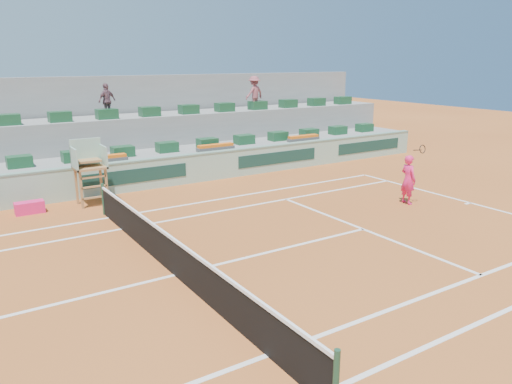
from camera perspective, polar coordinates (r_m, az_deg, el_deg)
ground at (r=12.69m, az=-9.28°, el=-9.38°), size 90.00×90.00×0.00m
seating_tier_lower at (r=22.32m, az=-20.45°, el=2.15°), size 36.00×4.00×1.20m
seating_tier_upper at (r=23.73m, az=-21.46°, el=4.50°), size 36.00×2.40×2.60m
stadium_back_wall at (r=25.16m, az=-22.41°, el=7.03°), size 36.00×0.40×4.40m
player_bag at (r=18.96m, az=-24.46°, el=-1.63°), size 0.95×0.42×0.42m
spectator_mid at (r=23.64m, az=-16.66°, el=9.96°), size 0.99×0.72×1.55m
spectator_right at (r=26.57m, az=-0.20°, el=11.26°), size 1.24×0.88×1.74m
court_lines at (r=12.68m, az=-9.28°, el=-9.36°), size 23.89×11.09×0.01m
tennis_net at (r=12.48m, az=-9.38°, el=-7.17°), size 0.10×11.97×1.10m
advertising_hoarding at (r=20.22m, az=-19.01°, el=1.12°), size 36.00×0.34×1.26m
umpire_chair at (r=19.07m, az=-18.57°, el=3.17°), size 1.10×0.90×2.40m
seat_row_lower at (r=21.30m, az=-20.11°, el=3.86°), size 32.90×0.60×0.44m
seat_row_upper at (r=22.95m, az=-21.51°, el=8.02°), size 32.90×0.60×0.44m
flower_planters at (r=20.28m, az=-23.69°, el=2.74°), size 26.80×0.36×0.28m
tennis_player at (r=19.11m, az=17.00°, el=1.39°), size 0.49×0.91×2.28m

